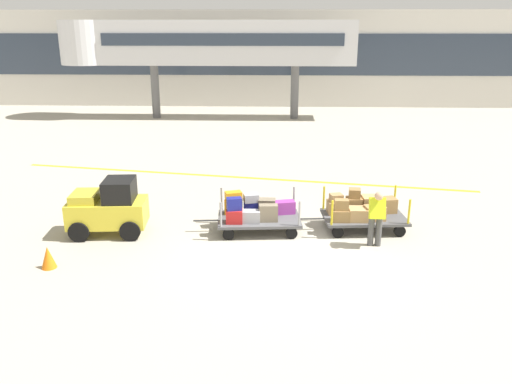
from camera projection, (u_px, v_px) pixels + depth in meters
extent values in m
plane|color=#A8A08E|center=(284.00, 252.00, 13.27)|extent=(120.00, 120.00, 0.00)
cube|color=yellow|center=(236.00, 177.00, 19.79)|extent=(17.45, 3.22, 0.01)
cube|color=beige|center=(280.00, 58.00, 36.96)|extent=(44.97, 2.40, 6.60)
cube|color=#2D3847|center=(280.00, 55.00, 35.67)|extent=(42.72, 0.12, 2.80)
cube|color=silver|center=(224.00, 43.00, 30.98)|extent=(15.78, 2.20, 2.60)
cylinder|color=silver|center=(85.00, 42.00, 31.29)|extent=(3.00, 3.00, 2.60)
cube|color=#2D3847|center=(222.00, 40.00, 29.84)|extent=(14.20, 0.08, 0.70)
cylinder|color=#59595B|center=(155.00, 91.00, 32.05)|extent=(0.50, 0.50, 3.28)
cylinder|color=#59595B|center=(295.00, 92.00, 31.74)|extent=(0.50, 0.50, 3.28)
cube|color=gold|center=(108.00, 212.00, 14.24)|extent=(2.19, 1.27, 0.70)
cube|color=black|center=(119.00, 190.00, 14.06)|extent=(0.88, 1.05, 0.60)
cube|color=gold|center=(85.00, 197.00, 14.07)|extent=(0.78, 0.99, 0.24)
cylinder|color=black|center=(89.00, 218.00, 14.82)|extent=(0.57, 0.23, 0.56)
cylinder|color=black|center=(79.00, 232.00, 13.83)|extent=(0.57, 0.23, 0.56)
cylinder|color=black|center=(137.00, 217.00, 14.88)|extent=(0.57, 0.23, 0.56)
cylinder|color=black|center=(130.00, 231.00, 13.89)|extent=(0.57, 0.23, 0.56)
cube|color=#4C4C4F|center=(259.00, 219.00, 14.51)|extent=(2.41, 1.59, 0.08)
cylinder|color=gray|center=(222.00, 199.00, 14.96)|extent=(0.06, 0.06, 0.70)
cylinder|color=gray|center=(221.00, 215.00, 13.73)|extent=(0.06, 0.06, 0.70)
cylinder|color=gray|center=(294.00, 198.00, 15.05)|extent=(0.06, 0.06, 0.70)
cylinder|color=gray|center=(299.00, 213.00, 13.83)|extent=(0.06, 0.06, 0.70)
cylinder|color=black|center=(229.00, 219.00, 15.10)|extent=(0.33, 0.13, 0.32)
cylinder|color=black|center=(228.00, 234.00, 13.97)|extent=(0.33, 0.13, 0.32)
cylinder|color=black|center=(287.00, 218.00, 15.18)|extent=(0.33, 0.13, 0.32)
cylinder|color=black|center=(292.00, 233.00, 14.05)|extent=(0.33, 0.13, 0.32)
cylinder|color=#333333|center=(206.00, 221.00, 14.45)|extent=(0.70, 0.11, 0.05)
cube|color=orange|center=(234.00, 207.00, 14.71)|extent=(0.50, 0.29, 0.45)
cube|color=red|center=(234.00, 216.00, 14.09)|extent=(0.46, 0.37, 0.37)
cube|color=navy|center=(251.00, 208.00, 14.77)|extent=(0.45, 0.34, 0.36)
cube|color=#99999E|center=(251.00, 216.00, 14.11)|extent=(0.49, 0.32, 0.34)
cube|color=#726651|center=(267.00, 207.00, 14.69)|extent=(0.49, 0.34, 0.46)
cube|color=#726651|center=(268.00, 213.00, 14.17)|extent=(0.53, 0.30, 0.48)
cube|color=#8C338C|center=(284.00, 207.00, 14.79)|extent=(0.64, 0.44, 0.37)
cube|color=orange|center=(233.00, 195.00, 14.61)|extent=(0.52, 0.41, 0.22)
cube|color=navy|center=(234.00, 204.00, 13.98)|extent=(0.45, 0.33, 0.35)
cube|color=#99999E|center=(251.00, 198.00, 14.68)|extent=(0.48, 0.43, 0.23)
cube|color=#4C4C4F|center=(364.00, 217.00, 14.65)|extent=(2.41, 1.59, 0.08)
cylinder|color=gold|center=(324.00, 198.00, 15.09)|extent=(0.06, 0.06, 0.70)
cylinder|color=gold|center=(332.00, 213.00, 13.87)|extent=(0.06, 0.06, 0.70)
cylinder|color=gold|center=(395.00, 197.00, 15.18)|extent=(0.06, 0.06, 0.70)
cylinder|color=gold|center=(409.00, 212.00, 13.96)|extent=(0.06, 0.06, 0.70)
cylinder|color=black|center=(330.00, 217.00, 15.24)|extent=(0.33, 0.13, 0.32)
cylinder|color=black|center=(338.00, 232.00, 14.10)|extent=(0.33, 0.13, 0.32)
cylinder|color=black|center=(387.00, 216.00, 15.31)|extent=(0.33, 0.13, 0.32)
cylinder|color=black|center=(400.00, 231.00, 14.18)|extent=(0.33, 0.13, 0.32)
cylinder|color=#333333|center=(312.00, 219.00, 14.59)|extent=(0.70, 0.11, 0.05)
cube|color=#9E7A4C|center=(336.00, 207.00, 14.81)|extent=(0.51, 0.52, 0.36)
cube|color=olive|center=(341.00, 215.00, 14.21)|extent=(0.47, 0.37, 0.33)
cube|color=olive|center=(354.00, 205.00, 14.84)|extent=(0.46, 0.48, 0.45)
cube|color=tan|center=(359.00, 214.00, 14.26)|extent=(0.56, 0.49, 0.36)
cube|color=tan|center=(371.00, 204.00, 14.89)|extent=(0.56, 0.53, 0.47)
cube|color=#A87F4C|center=(375.00, 213.00, 14.27)|extent=(0.61, 0.46, 0.41)
cube|color=olive|center=(387.00, 205.00, 14.89)|extent=(0.58, 0.51, 0.42)
cube|color=#9E7A4C|center=(336.00, 198.00, 14.72)|extent=(0.41, 0.38, 0.21)
cube|color=olive|center=(342.00, 205.00, 14.11)|extent=(0.38, 0.27, 0.30)
cube|color=olive|center=(355.00, 193.00, 14.73)|extent=(0.36, 0.36, 0.27)
cylinder|color=#4C4C4C|center=(371.00, 231.00, 13.55)|extent=(0.16, 0.16, 0.82)
cylinder|color=#4C4C4C|center=(379.00, 231.00, 13.53)|extent=(0.16, 0.16, 0.82)
cube|color=#D1E51E|center=(377.00, 208.00, 13.23)|extent=(0.42, 0.44, 0.61)
sphere|color=tan|center=(379.00, 196.00, 13.01)|extent=(0.22, 0.22, 0.22)
cone|color=orange|center=(48.00, 257.00, 12.31)|extent=(0.36, 0.36, 0.55)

